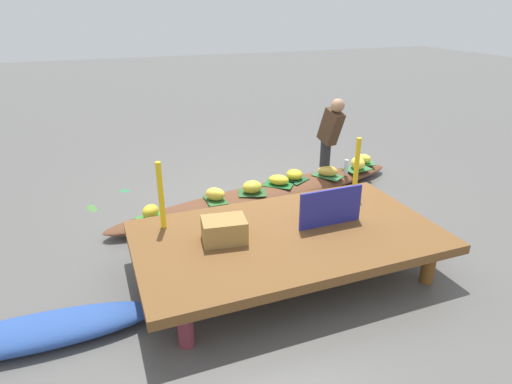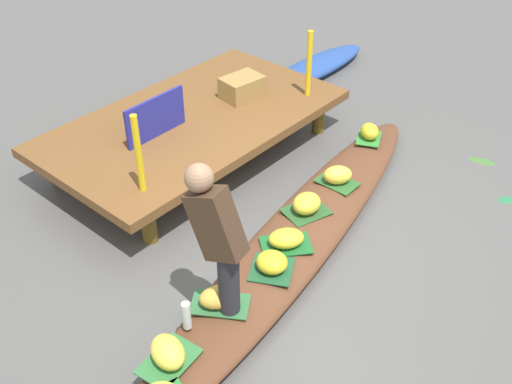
{
  "view_description": "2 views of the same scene",
  "coord_description": "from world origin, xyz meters",
  "px_view_note": "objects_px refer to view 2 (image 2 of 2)",
  "views": [
    {
      "loc": [
        2.27,
        5.44,
        2.69
      ],
      "look_at": [
        0.28,
        0.3,
        0.3
      ],
      "focal_mm": 30.56,
      "sensor_mm": 36.0,
      "label": 1
    },
    {
      "loc": [
        -3.29,
        -2.38,
        3.61
      ],
      "look_at": [
        -0.03,
        0.45,
        0.42
      ],
      "focal_mm": 42.3,
      "sensor_mm": 36.0,
      "label": 2
    }
  ],
  "objects_px": {
    "vendor_boat": "(297,239)",
    "vendor_person": "(217,235)",
    "banana_bunch_5": "(168,352)",
    "banana_bunch_0": "(370,131)",
    "produce_crate": "(242,87)",
    "banana_bunch_3": "(220,297)",
    "moored_boat": "(314,68)",
    "water_bottle": "(187,315)",
    "banana_bunch_2": "(307,203)",
    "banana_bunch_4": "(338,175)",
    "banana_bunch_1": "(286,238)",
    "market_banner": "(156,117)",
    "banana_bunch_6": "(272,262)"
  },
  "relations": [
    {
      "from": "banana_bunch_5",
      "to": "banana_bunch_6",
      "type": "bearing_deg",
      "value": 2.31
    },
    {
      "from": "water_bottle",
      "to": "produce_crate",
      "type": "xyz_separation_m",
      "value": [
        2.56,
        1.77,
        0.26
      ]
    },
    {
      "from": "moored_boat",
      "to": "water_bottle",
      "type": "relative_size",
      "value": 8.52
    },
    {
      "from": "vendor_boat",
      "to": "moored_boat",
      "type": "relative_size",
      "value": 2.33
    },
    {
      "from": "vendor_boat",
      "to": "produce_crate",
      "type": "bearing_deg",
      "value": 45.64
    },
    {
      "from": "banana_bunch_2",
      "to": "banana_bunch_4",
      "type": "xyz_separation_m",
      "value": [
        0.56,
        0.05,
        -0.0
      ]
    },
    {
      "from": "vendor_person",
      "to": "banana_bunch_5",
      "type": "bearing_deg",
      "value": -171.57
    },
    {
      "from": "banana_bunch_2",
      "to": "vendor_boat",
      "type": "bearing_deg",
      "value": -159.08
    },
    {
      "from": "banana_bunch_4",
      "to": "banana_bunch_0",
      "type": "bearing_deg",
      "value": 13.28
    },
    {
      "from": "banana_bunch_0",
      "to": "banana_bunch_4",
      "type": "bearing_deg",
      "value": -166.72
    },
    {
      "from": "banana_bunch_1",
      "to": "banana_bunch_4",
      "type": "relative_size",
      "value": 1.1
    },
    {
      "from": "banana_bunch_5",
      "to": "produce_crate",
      "type": "height_order",
      "value": "produce_crate"
    },
    {
      "from": "market_banner",
      "to": "banana_bunch_6",
      "type": "bearing_deg",
      "value": -105.54
    },
    {
      "from": "banana_bunch_3",
      "to": "produce_crate",
      "type": "bearing_deg",
      "value": 38.63
    },
    {
      "from": "market_banner",
      "to": "water_bottle",
      "type": "bearing_deg",
      "value": -127.2
    },
    {
      "from": "banana_bunch_3",
      "to": "banana_bunch_5",
      "type": "xyz_separation_m",
      "value": [
        -0.61,
        -0.1,
        0.02
      ]
    },
    {
      "from": "banana_bunch_6",
      "to": "produce_crate",
      "type": "bearing_deg",
      "value": 47.43
    },
    {
      "from": "banana_bunch_3",
      "to": "market_banner",
      "type": "distance_m",
      "value": 2.2
    },
    {
      "from": "produce_crate",
      "to": "vendor_person",
      "type": "bearing_deg",
      "value": -141.25
    },
    {
      "from": "vendor_boat",
      "to": "market_banner",
      "type": "height_order",
      "value": "market_banner"
    },
    {
      "from": "vendor_person",
      "to": "produce_crate",
      "type": "bearing_deg",
      "value": 38.75
    },
    {
      "from": "banana_bunch_5",
      "to": "banana_bunch_2",
      "type": "bearing_deg",
      "value": 8.61
    },
    {
      "from": "banana_bunch_5",
      "to": "produce_crate",
      "type": "distance_m",
      "value": 3.44
    },
    {
      "from": "banana_bunch_1",
      "to": "market_banner",
      "type": "distance_m",
      "value": 1.89
    },
    {
      "from": "banana_bunch_0",
      "to": "water_bottle",
      "type": "xyz_separation_m",
      "value": [
        -3.12,
        -0.43,
        0.03
      ]
    },
    {
      "from": "banana_bunch_1",
      "to": "moored_boat",
      "type": "bearing_deg",
      "value": 32.92
    },
    {
      "from": "banana_bunch_4",
      "to": "produce_crate",
      "type": "xyz_separation_m",
      "value": [
        0.35,
        1.55,
        0.29
      ]
    },
    {
      "from": "moored_boat",
      "to": "water_bottle",
      "type": "distance_m",
      "value": 4.83
    },
    {
      "from": "banana_bunch_3",
      "to": "banana_bunch_0",
      "type": "bearing_deg",
      "value": 9.29
    },
    {
      "from": "banana_bunch_0",
      "to": "banana_bunch_3",
      "type": "distance_m",
      "value": 2.84
    },
    {
      "from": "vendor_boat",
      "to": "vendor_person",
      "type": "relative_size",
      "value": 3.84
    },
    {
      "from": "banana_bunch_0",
      "to": "produce_crate",
      "type": "relative_size",
      "value": 0.55
    },
    {
      "from": "banana_bunch_1",
      "to": "produce_crate",
      "type": "xyz_separation_m",
      "value": [
        1.39,
        1.75,
        0.31
      ]
    },
    {
      "from": "banana_bunch_3",
      "to": "produce_crate",
      "type": "xyz_separation_m",
      "value": [
        2.25,
        1.79,
        0.3
      ]
    },
    {
      "from": "banana_bunch_0",
      "to": "market_banner",
      "type": "distance_m",
      "value": 2.28
    },
    {
      "from": "moored_boat",
      "to": "banana_bunch_3",
      "type": "bearing_deg",
      "value": -150.31
    },
    {
      "from": "vendor_boat",
      "to": "vendor_person",
      "type": "bearing_deg",
      "value": 175.72
    },
    {
      "from": "banana_bunch_3",
      "to": "vendor_boat",
      "type": "bearing_deg",
      "value": 5.08
    },
    {
      "from": "banana_bunch_5",
      "to": "produce_crate",
      "type": "xyz_separation_m",
      "value": [
        2.86,
        1.89,
        0.28
      ]
    },
    {
      "from": "banana_bunch_0",
      "to": "banana_bunch_5",
      "type": "xyz_separation_m",
      "value": [
        -3.42,
        -0.56,
        0.01
      ]
    },
    {
      "from": "vendor_boat",
      "to": "banana_bunch_5",
      "type": "bearing_deg",
      "value": 176.76
    },
    {
      "from": "banana_bunch_5",
      "to": "water_bottle",
      "type": "height_order",
      "value": "water_bottle"
    },
    {
      "from": "moored_boat",
      "to": "banana_bunch_5",
      "type": "distance_m",
      "value": 5.15
    },
    {
      "from": "vendor_boat",
      "to": "banana_bunch_0",
      "type": "xyz_separation_m",
      "value": [
        1.73,
        0.36,
        0.19
      ]
    },
    {
      "from": "vendor_boat",
      "to": "banana_bunch_1",
      "type": "xyz_separation_m",
      "value": [
        -0.22,
        -0.05,
        0.18
      ]
    },
    {
      "from": "vendor_boat",
      "to": "produce_crate",
      "type": "distance_m",
      "value": 2.12
    },
    {
      "from": "moored_boat",
      "to": "market_banner",
      "type": "height_order",
      "value": "market_banner"
    },
    {
      "from": "vendor_boat",
      "to": "banana_bunch_2",
      "type": "bearing_deg",
      "value": 11.08
    },
    {
      "from": "vendor_boat",
      "to": "banana_bunch_5",
      "type": "relative_size",
      "value": 15.8
    },
    {
      "from": "banana_bunch_6",
      "to": "water_bottle",
      "type": "height_order",
      "value": "water_bottle"
    }
  ]
}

